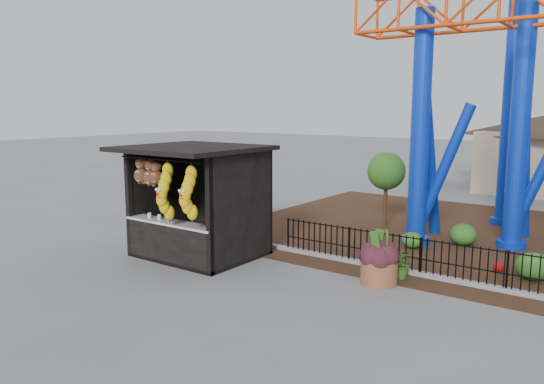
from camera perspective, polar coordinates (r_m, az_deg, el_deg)
The scene contains 9 objects.
ground at distance 12.64m, azimuth -1.54°, elevation -10.16°, with size 120.00×120.00×0.00m, color slate.
mulch_bed at distance 18.22m, azimuth 24.83°, elevation -4.96°, with size 18.00×12.00×0.02m, color #331E11.
curb at distance 13.50m, azimuth 20.49°, elevation -9.22°, with size 18.00×0.18×0.12m, color gray.
prize_booth at distance 14.83m, azimuth -8.55°, elevation -1.28°, with size 3.50×3.40×3.12m.
picket_fence at distance 13.18m, azimuth 24.39°, elevation -7.91°, with size 12.20×0.06×1.00m, color black, non-canonical shape.
terracotta_planter at distance 13.02m, azimuth 11.42°, elevation -8.43°, with size 0.88×0.88×0.58m, color brown.
planter_foliage at distance 12.85m, azimuth 11.51°, elevation -5.83°, with size 0.70×0.70×0.64m, color #38161E.
potted_plant at distance 13.48m, azimuth 13.74°, elevation -7.46°, with size 0.70×0.61×0.78m, color #295E1B.
landscaping at distance 15.60m, azimuth 26.86°, elevation -6.24°, with size 8.84×3.72×0.66m.
Camera 1 is at (7.32, -9.42, 4.17)m, focal length 35.00 mm.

